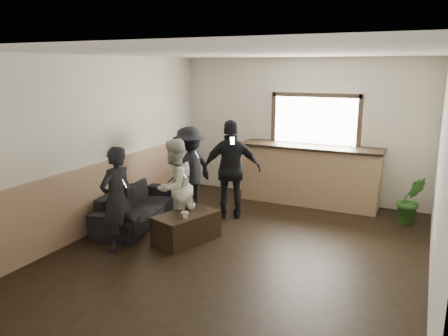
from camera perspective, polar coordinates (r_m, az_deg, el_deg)
The scene contains 12 objects.
ground at distance 6.48m, azimuth 2.16°, elevation -10.77°, with size 5.00×6.00×0.01m, color black.
room_shell at distance 6.36m, azimuth -3.85°, elevation 2.61°, with size 5.01×6.01×2.80m.
bar_counter at distance 8.63m, azimuth 11.13°, elevation -0.42°, with size 2.70×0.68×2.13m.
sofa at distance 7.71m, azimuth -11.28°, elevation -4.75°, with size 2.00×0.78×0.59m, color black.
coffee_table at distance 6.78m, azimuth -4.94°, elevation -7.71°, with size 0.55×0.98×0.44m, color black.
cup_a at distance 6.89m, azimuth -4.33°, elevation -4.96°, with size 0.13×0.13×0.11m, color silver.
cup_b at distance 6.50m, azimuth -5.13°, elevation -6.14°, with size 0.11×0.11×0.10m, color silver.
potted_plant at distance 8.06m, azimuth 23.19°, elevation -3.89°, with size 0.46×0.37×0.83m, color #2D6623.
person_a at distance 6.48m, azimuth -13.86°, elevation -3.94°, with size 0.49×0.61×1.53m.
person_b at distance 6.96m, azimuth -6.47°, elevation -2.45°, with size 0.65×0.80×1.53m.
person_c at distance 7.97m, azimuth -4.50°, elevation -0.23°, with size 0.84×1.14×1.58m.
person_d at distance 7.60m, azimuth 1.00°, elevation -0.24°, with size 1.10×0.85×1.74m.
Camera 1 is at (2.32, -5.45, 2.63)m, focal length 35.00 mm.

